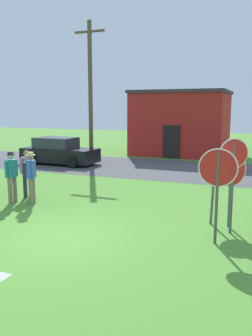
% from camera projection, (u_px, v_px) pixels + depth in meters
% --- Properties ---
extents(ground_plane, '(80.00, 80.00, 0.00)m').
position_uv_depth(ground_plane, '(61.00, 238.00, 8.83)').
color(ground_plane, '#518E33').
extents(street_asphalt, '(60.00, 6.40, 0.01)m').
position_uv_depth(street_asphalt, '(172.00, 169.00, 18.68)').
color(street_asphalt, '#4C4C51').
rests_on(street_asphalt, ground).
extents(building_background, '(6.21, 5.39, 4.30)m').
position_uv_depth(building_background, '(181.00, 123.00, 24.68)').
color(building_background, '#B2231E').
rests_on(building_background, ground).
extents(utility_pole, '(1.80, 0.24, 7.92)m').
position_uv_depth(utility_pole, '(90.00, 90.00, 20.31)').
color(utility_pole, brown).
rests_on(utility_pole, ground).
extents(parked_car_on_street, '(4.34, 2.10, 1.51)m').
position_uv_depth(parked_car_on_street, '(59.00, 152.00, 20.37)').
color(parked_car_on_street, black).
rests_on(parked_car_on_street, ground).
extents(stop_sign_tallest, '(0.62, 0.72, 1.98)m').
position_uv_depth(stop_sign_tallest, '(213.00, 176.00, 9.65)').
color(stop_sign_tallest, '#474C4C').
rests_on(stop_sign_tallest, ground).
extents(stop_sign_rear_left, '(0.72, 0.56, 2.00)m').
position_uv_depth(stop_sign_rear_left, '(231.00, 177.00, 9.42)').
color(stop_sign_rear_left, '#474C4C').
rests_on(stop_sign_rear_left, ground).
extents(stop_sign_leaning_right, '(0.66, 0.40, 2.43)m').
position_uv_depth(stop_sign_leaning_right, '(233.00, 169.00, 8.92)').
color(stop_sign_leaning_right, '#474C4C').
rests_on(stop_sign_leaning_right, ground).
extents(stop_sign_center_cluster, '(0.90, 0.10, 2.26)m').
position_uv_depth(stop_sign_center_cluster, '(218.00, 178.00, 8.23)').
color(stop_sign_center_cluster, '#474C4C').
rests_on(stop_sign_center_cluster, ground).
extents(person_with_sunhat, '(0.32, 0.57, 1.74)m').
position_uv_depth(person_with_sunhat, '(12.00, 174.00, 11.97)').
color(person_with_sunhat, '#7A6B56').
rests_on(person_with_sunhat, ground).
extents(person_holding_notes, '(0.33, 0.54, 1.69)m').
position_uv_depth(person_holding_notes, '(27.00, 171.00, 12.72)').
color(person_holding_notes, '#2D2D33').
rests_on(person_holding_notes, ground).
extents(person_on_left, '(0.43, 0.55, 1.74)m').
position_uv_depth(person_on_left, '(31.00, 174.00, 11.82)').
color(person_on_left, '#7A6B56').
rests_on(person_on_left, ground).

